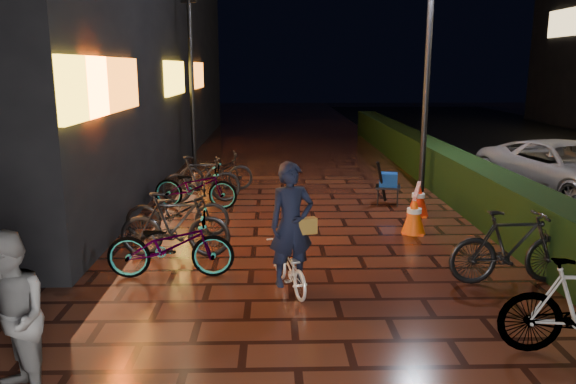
{
  "coord_description": "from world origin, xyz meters",
  "views": [
    {
      "loc": [
        -0.79,
        -6.64,
        2.89
      ],
      "look_at": [
        -0.57,
        1.38,
        1.1
      ],
      "focal_mm": 35.0,
      "sensor_mm": 36.0,
      "label": 1
    }
  ],
  "objects_px": {
    "bystander_person": "(10,319)",
    "traffic_barrier": "(416,206)",
    "cyclist": "(290,244)",
    "cart_assembly": "(388,181)",
    "van": "(567,170)"
  },
  "relations": [
    {
      "from": "bystander_person",
      "to": "traffic_barrier",
      "type": "relative_size",
      "value": 0.93
    },
    {
      "from": "cyclist",
      "to": "cart_assembly",
      "type": "bearing_deg",
      "value": 64.76
    },
    {
      "from": "cyclist",
      "to": "traffic_barrier",
      "type": "distance_m",
      "value": 4.04
    },
    {
      "from": "van",
      "to": "traffic_barrier",
      "type": "bearing_deg",
      "value": -165.43
    },
    {
      "from": "traffic_barrier",
      "to": "cyclist",
      "type": "bearing_deg",
      "value": -127.72
    },
    {
      "from": "bystander_person",
      "to": "cyclist",
      "type": "relative_size",
      "value": 0.89
    },
    {
      "from": "bystander_person",
      "to": "traffic_barrier",
      "type": "height_order",
      "value": "bystander_person"
    },
    {
      "from": "traffic_barrier",
      "to": "cart_assembly",
      "type": "xyz_separation_m",
      "value": [
        -0.24,
        1.53,
        0.16
      ]
    },
    {
      "from": "bystander_person",
      "to": "cart_assembly",
      "type": "relative_size",
      "value": 1.58
    },
    {
      "from": "bystander_person",
      "to": "cart_assembly",
      "type": "distance_m",
      "value": 8.56
    },
    {
      "from": "traffic_barrier",
      "to": "bystander_person",
      "type": "bearing_deg",
      "value": -131.46
    },
    {
      "from": "bystander_person",
      "to": "cyclist",
      "type": "bearing_deg",
      "value": 95.32
    },
    {
      "from": "van",
      "to": "cyclist",
      "type": "distance_m",
      "value": 8.26
    },
    {
      "from": "cart_assembly",
      "to": "van",
      "type": "bearing_deg",
      "value": 7.24
    },
    {
      "from": "bystander_person",
      "to": "van",
      "type": "height_order",
      "value": "bystander_person"
    }
  ]
}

